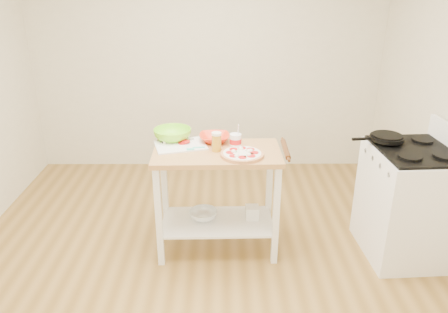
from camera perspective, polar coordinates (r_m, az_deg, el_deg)
name	(u,v)px	position (r m, az deg, el deg)	size (l,w,h in m)	color
room_shell	(195,114)	(2.88, -3.79, 5.61)	(4.04, 4.54, 2.74)	olive
prep_island	(217,180)	(3.56, -0.90, -3.15)	(1.02, 0.57, 0.90)	#B8864B
gas_stove	(407,202)	(3.88, 22.78, -5.51)	(0.65, 0.75, 1.11)	white
skillet	(386,138)	(3.76, 20.40, 2.31)	(0.43, 0.27, 0.03)	black
pizza	(242,154)	(3.36, 2.39, 0.34)	(0.33, 0.33, 0.05)	tan
cutting_board	(180,145)	(3.58, -5.76, 1.52)	(0.47, 0.40, 0.04)	white
spatula	(195,148)	(3.48, -3.81, 1.10)	(0.15, 0.07, 0.01)	#4FD8BE
knife	(174,141)	(3.64, -6.59, 2.01)	(0.26, 0.11, 0.01)	silver
orange_bowl	(215,138)	(3.64, -1.24, 2.44)	(0.25, 0.25, 0.06)	red
green_bowl	(173,135)	(3.69, -6.73, 2.86)	(0.32, 0.32, 0.10)	#86E925
beer_pint	(217,142)	(3.43, -0.98, 1.95)	(0.08, 0.08, 0.15)	#BF8E21
yogurt_tub	(236,141)	(3.50, 1.52, 2.05)	(0.10, 0.10, 0.20)	white
rolling_pin	(285,149)	(3.47, 8.04, 0.94)	(0.04, 0.04, 0.36)	#542D13
shelf_glass_bowl	(203,215)	(3.76, -2.70, -7.61)	(0.24, 0.24, 0.07)	silver
shelf_bin	(252,212)	(3.76, 3.70, -7.28)	(0.11, 0.11, 0.11)	white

